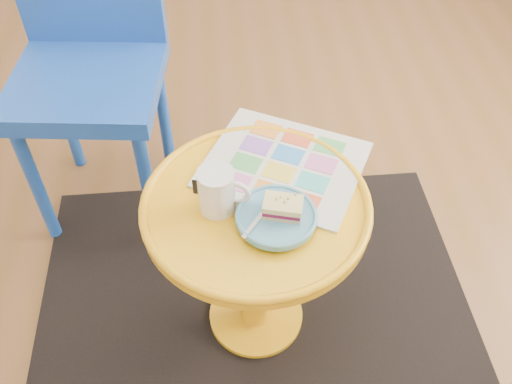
{
  "coord_description": "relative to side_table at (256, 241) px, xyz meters",
  "views": [
    {
      "loc": [
        0.17,
        -1.1,
        1.52
      ],
      "look_at": [
        0.24,
        -0.21,
        0.56
      ],
      "focal_mm": 40.0,
      "sensor_mm": 36.0,
      "label": 1
    }
  ],
  "objects": [
    {
      "name": "rug",
      "position": [
        -0.0,
        0.0,
        -0.37
      ],
      "size": [
        1.31,
        1.11,
        0.01
      ],
      "primitive_type": "cube",
      "rotation": [
        0.0,
        0.0,
        0.01
      ],
      "color": "black",
      "rests_on": "ground"
    },
    {
      "name": "mug",
      "position": [
        -0.09,
        -0.0,
        0.2
      ],
      "size": [
        0.12,
        0.09,
        0.11
      ],
      "rotation": [
        0.0,
        0.0,
        -0.3
      ],
      "color": "white",
      "rests_on": "side_table"
    },
    {
      "name": "side_table",
      "position": [
        0.0,
        0.0,
        0.0
      ],
      "size": [
        0.54,
        0.54,
        0.52
      ],
      "color": "#F6A914",
      "rests_on": "ground"
    },
    {
      "name": "plate",
      "position": [
        0.04,
        -0.06,
        0.16
      ],
      "size": [
        0.18,
        0.18,
        0.02
      ],
      "color": "#5394B1",
      "rests_on": "newspaper"
    },
    {
      "name": "fork",
      "position": [
        0.01,
        -0.06,
        0.17
      ],
      "size": [
        0.1,
        0.13,
        0.0
      ],
      "rotation": [
        0.0,
        0.0,
        -0.62
      ],
      "color": "silver",
      "rests_on": "plate"
    },
    {
      "name": "floor",
      "position": [
        -0.24,
        0.21,
        -0.37
      ],
      "size": [
        4.0,
        4.0,
        0.0
      ],
      "primitive_type": "plane",
      "color": "brown",
      "rests_on": "ground"
    },
    {
      "name": "newspaper",
      "position": [
        0.08,
        0.12,
        0.15
      ],
      "size": [
        0.48,
        0.46,
        0.01
      ],
      "primitive_type": "cube",
      "rotation": [
        0.0,
        0.0,
        -0.47
      ],
      "color": "silver",
      "rests_on": "side_table"
    },
    {
      "name": "cake_slice",
      "position": [
        0.06,
        -0.06,
        0.19
      ],
      "size": [
        0.1,
        0.08,
        0.04
      ],
      "rotation": [
        0.0,
        0.0,
        -0.25
      ],
      "color": "#D3BC8C",
      "rests_on": "plate"
    },
    {
      "name": "chair",
      "position": [
        -0.45,
        0.61,
        0.19
      ],
      "size": [
        0.48,
        0.48,
        0.98
      ],
      "rotation": [
        0.0,
        0.0,
        -0.11
      ],
      "color": "#1B4DB5",
      "rests_on": "ground"
    }
  ]
}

